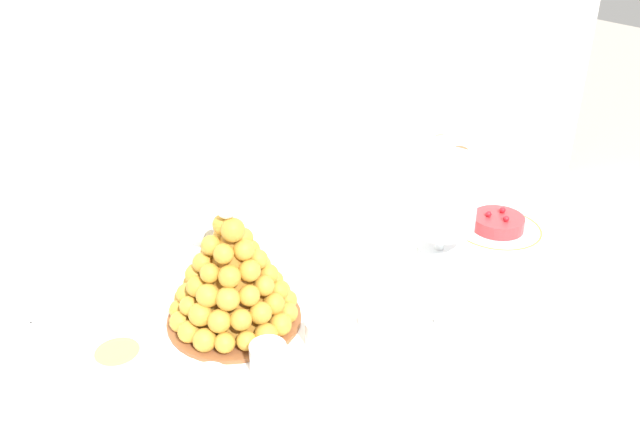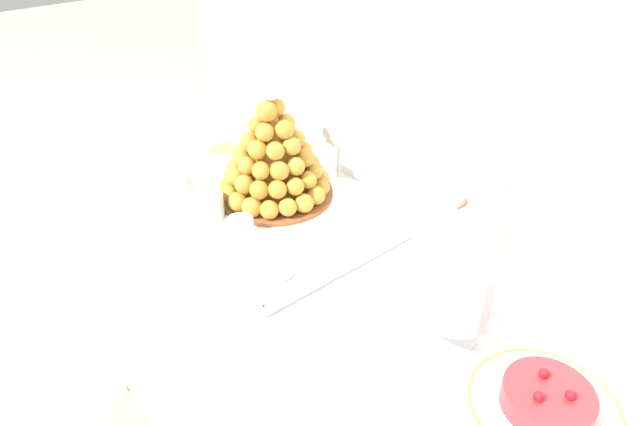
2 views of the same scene
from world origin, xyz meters
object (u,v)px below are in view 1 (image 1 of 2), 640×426
(creme_brulee_ramekin, at_px, (118,356))
(wine_glass, at_px, (204,230))
(dessert_cup_right, at_px, (375,311))
(macaron_goblet, at_px, (445,188))
(fruit_tart_plate, at_px, (497,226))
(croquembouche, at_px, (232,278))
(dessert_cup_left, at_px, (137,413))
(dessert_cup_mid_left, at_px, (209,389))
(dessert_cup_centre, at_px, (268,359))
(serving_tray, at_px, (233,330))
(dessert_cup_mid_right, at_px, (319,334))

(creme_brulee_ramekin, bearing_deg, wine_glass, 32.07)
(dessert_cup_right, relative_size, macaron_goblet, 0.24)
(creme_brulee_ramekin, bearing_deg, fruit_tart_plate, -2.82)
(macaron_goblet, bearing_deg, croquembouche, 177.02)
(dessert_cup_left, xyz_separation_m, dessert_cup_mid_left, (0.11, -0.01, -0.00))
(fruit_tart_plate, bearing_deg, dessert_cup_mid_left, -171.13)
(dessert_cup_mid_left, relative_size, dessert_cup_centre, 1.05)
(dessert_cup_mid_left, distance_m, fruit_tart_plate, 0.79)
(croquembouche, height_order, dessert_cup_left, croquembouche)
(dessert_cup_left, bearing_deg, creme_brulee_ramekin, 81.05)
(macaron_goblet, bearing_deg, dessert_cup_centre, -166.15)
(serving_tray, relative_size, macaron_goblet, 2.37)
(serving_tray, distance_m, dessert_cup_left, 0.26)
(dessert_cup_left, xyz_separation_m, dessert_cup_centre, (0.22, -0.00, -0.00))
(fruit_tart_plate, bearing_deg, serving_tray, 178.76)
(dessert_cup_mid_right, xyz_separation_m, creme_brulee_ramekin, (-0.30, 0.15, -0.01))
(serving_tray, xyz_separation_m, dessert_cup_right, (0.22, -0.13, 0.02))
(dessert_cup_mid_right, distance_m, dessert_cup_right, 0.12)
(serving_tray, relative_size, dessert_cup_mid_left, 9.38)
(dessert_cup_left, height_order, macaron_goblet, macaron_goblet)
(serving_tray, height_order, dessert_cup_right, dessert_cup_right)
(dessert_cup_mid_left, xyz_separation_m, macaron_goblet, (0.61, 0.13, 0.12))
(dessert_cup_centre, xyz_separation_m, fruit_tart_plate, (0.67, 0.11, -0.02))
(serving_tray, xyz_separation_m, macaron_goblet, (0.50, -0.00, 0.15))
(croquembouche, distance_m, dessert_cup_mid_left, 0.21)
(dessert_cup_mid_left, bearing_deg, macaron_goblet, 12.21)
(macaron_goblet, distance_m, fruit_tart_plate, 0.22)
(dessert_cup_left, relative_size, fruit_tart_plate, 0.26)
(dessert_cup_left, xyz_separation_m, dessert_cup_right, (0.44, -0.00, -0.00))
(serving_tray, height_order, croquembouche, croquembouche)
(dessert_cup_mid_right, bearing_deg, macaron_goblet, 16.49)
(serving_tray, bearing_deg, macaron_goblet, -0.50)
(dessert_cup_centre, relative_size, dessert_cup_right, 0.99)
(dessert_cup_mid_right, bearing_deg, serving_tray, 130.56)
(dessert_cup_mid_right, bearing_deg, creme_brulee_ramekin, 153.66)
(dessert_cup_mid_left, relative_size, creme_brulee_ramekin, 0.78)
(creme_brulee_ramekin, relative_size, fruit_tart_plate, 0.40)
(creme_brulee_ramekin, bearing_deg, macaron_goblet, -2.69)
(croquembouche, height_order, wine_glass, croquembouche)
(serving_tray, bearing_deg, croquembouche, 54.71)
(macaron_goblet, height_order, fruit_tart_plate, macaron_goblet)
(dessert_cup_right, xyz_separation_m, creme_brulee_ramekin, (-0.42, 0.15, -0.01))
(dessert_cup_centre, bearing_deg, dessert_cup_mid_left, -175.43)
(dessert_cup_right, distance_m, wine_glass, 0.36)
(dessert_cup_right, bearing_deg, dessert_cup_mid_right, 177.88)
(croquembouche, relative_size, macaron_goblet, 0.97)
(croquembouche, bearing_deg, creme_brulee_ramekin, 177.99)
(dessert_cup_mid_left, xyz_separation_m, wine_glass, (0.15, 0.31, 0.09))
(croquembouche, bearing_deg, dessert_cup_mid_left, -129.06)
(dessert_cup_mid_left, relative_size, wine_glass, 0.40)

